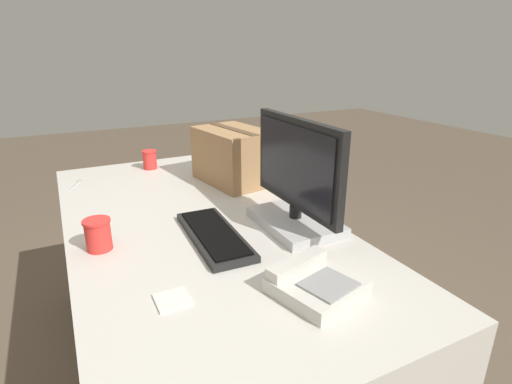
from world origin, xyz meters
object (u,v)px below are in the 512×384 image
(monitor, at_px, (296,185))
(desk_phone, at_px, (315,283))
(keyboard, at_px, (214,235))
(cardboard_box, at_px, (234,156))
(paper_cup_left, at_px, (149,160))
(spoon, at_px, (78,182))
(sticky_note_pad, at_px, (173,300))
(paper_cup_right, at_px, (98,235))

(monitor, relative_size, desk_phone, 1.95)
(keyboard, xyz_separation_m, cardboard_box, (-0.53, 0.31, 0.11))
(desk_phone, xyz_separation_m, paper_cup_left, (-1.33, -0.14, 0.02))
(spoon, bearing_deg, monitor, -119.69)
(cardboard_box, height_order, sticky_note_pad, cardboard_box)
(monitor, height_order, cardboard_box, monitor)
(cardboard_box, bearing_deg, monitor, -1.05)
(monitor, distance_m, keyboard, 0.33)
(monitor, relative_size, cardboard_box, 1.22)
(paper_cup_right, bearing_deg, spoon, -178.76)
(paper_cup_left, distance_m, spoon, 0.37)
(desk_phone, distance_m, paper_cup_left, 1.34)
(paper_cup_left, bearing_deg, spoon, -77.52)
(monitor, relative_size, paper_cup_right, 4.84)
(desk_phone, relative_size, sticky_note_pad, 2.92)
(paper_cup_right, bearing_deg, paper_cup_left, 157.35)
(paper_cup_left, xyz_separation_m, paper_cup_right, (0.83, -0.35, 0.00))
(monitor, bearing_deg, cardboard_box, 178.95)
(cardboard_box, bearing_deg, sticky_note_pad, -33.09)
(desk_phone, xyz_separation_m, spoon, (-1.25, -0.50, -0.02))
(paper_cup_left, xyz_separation_m, cardboard_box, (0.39, 0.32, 0.08))
(desk_phone, xyz_separation_m, paper_cup_right, (-0.50, -0.48, 0.03))
(keyboard, height_order, spoon, keyboard)
(spoon, height_order, cardboard_box, cardboard_box)
(paper_cup_right, bearing_deg, monitor, 78.45)
(cardboard_box, bearing_deg, spoon, -114.76)
(spoon, bearing_deg, desk_phone, -135.18)
(monitor, distance_m, paper_cup_left, 1.01)
(keyboard, relative_size, desk_phone, 1.69)
(paper_cup_right, relative_size, spoon, 0.71)
(sticky_note_pad, bearing_deg, cardboard_box, 146.91)
(keyboard, distance_m, paper_cup_right, 0.37)
(monitor, distance_m, sticky_note_pad, 0.59)
(spoon, bearing_deg, cardboard_box, -91.58)
(keyboard, xyz_separation_m, desk_phone, (0.41, 0.13, 0.01))
(paper_cup_right, distance_m, sticky_note_pad, 0.40)
(desk_phone, distance_m, sticky_note_pad, 0.37)
(desk_phone, height_order, paper_cup_right, paper_cup_right)
(paper_cup_right, bearing_deg, keyboard, 74.99)
(desk_phone, bearing_deg, paper_cup_right, -151.51)
(monitor, xyz_separation_m, cardboard_box, (-0.57, 0.01, -0.03))
(paper_cup_right, xyz_separation_m, sticky_note_pad, (0.38, 0.13, -0.05))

